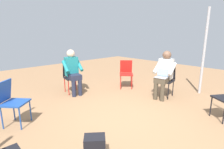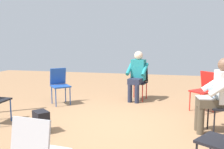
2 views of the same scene
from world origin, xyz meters
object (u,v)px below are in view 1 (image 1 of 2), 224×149
(chair_southeast, at_px, (126,72))
(chair_south, at_px, (166,78))
(person_with_laptop, at_px, (164,72))
(chair_northeast, at_px, (11,100))
(person_in_teal, at_px, (73,70))
(chair_east, at_px, (71,75))

(chair_southeast, xyz_separation_m, chair_south, (-1.28, -0.19, 0.00))
(chair_southeast, relative_size, person_with_laptop, 0.69)
(chair_northeast, bearing_deg, chair_southeast, 140.33)
(person_with_laptop, xyz_separation_m, person_in_teal, (1.93, 1.54, 0.00))
(chair_southeast, distance_m, person_with_laptop, 1.32)
(chair_south, bearing_deg, chair_northeast, 63.79)
(chair_northeast, bearing_deg, person_with_laptop, 118.56)
(chair_south, bearing_deg, chair_east, 31.39)
(chair_south, height_order, person_in_teal, person_in_teal)
(person_in_teal, bearing_deg, chair_east, -90.00)
(chair_south, distance_m, person_with_laptop, 0.26)
(person_in_teal, bearing_deg, chair_northeast, 34.34)
(chair_northeast, xyz_separation_m, person_with_laptop, (-1.19, -3.30, 0.20))
(chair_southeast, height_order, chair_east, same)
(chair_east, relative_size, person_with_laptop, 0.69)
(chair_northeast, xyz_separation_m, chair_east, (0.91, -1.79, 0.00))
(chair_south, bearing_deg, person_in_teal, 34.26)
(chair_southeast, height_order, chair_northeast, same)
(chair_east, height_order, person_with_laptop, person_with_laptop)
(chair_southeast, bearing_deg, chair_east, 17.89)
(chair_southeast, bearing_deg, chair_south, 144.16)
(chair_southeast, xyz_separation_m, chair_northeast, (-0.11, 3.28, 0.00))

